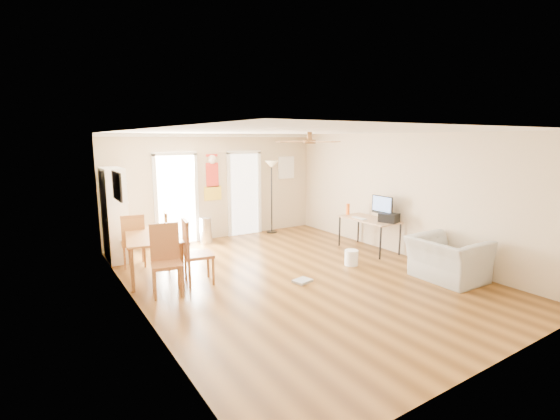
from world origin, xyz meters
TOP-DOWN VIEW (x-y plane):
  - floor at (0.00, 0.00)m, footprint 7.00×7.00m
  - ceiling at (0.00, 0.00)m, footprint 5.50×7.00m
  - wall_back at (0.00, 3.50)m, footprint 5.50×0.04m
  - wall_front at (0.00, -3.50)m, footprint 5.50×0.04m
  - wall_left at (-2.75, 0.00)m, footprint 0.04×7.00m
  - wall_right at (2.75, 0.00)m, footprint 0.04×7.00m
  - crown_molding at (0.00, 0.00)m, footprint 5.50×7.00m
  - kitchen_doorway at (-1.05, 3.48)m, footprint 0.90×0.10m
  - bathroom_doorway at (0.75, 3.48)m, footprint 0.80×0.10m
  - wall_decal at (-0.13, 3.48)m, footprint 0.46×0.03m
  - ac_grille at (2.05, 3.47)m, footprint 0.50×0.04m
  - framed_poster at (-2.73, 1.40)m, footprint 0.04×0.66m
  - ceiling_fan at (0.00, -0.30)m, footprint 1.24×1.24m
  - bookshelf at (-2.54, 2.89)m, footprint 0.38×0.86m
  - dining_table at (-2.15, 1.53)m, footprint 1.19×1.67m
  - dining_chair_right_a at (-1.60, 1.83)m, footprint 0.54×0.54m
  - dining_chair_right_b at (-1.60, 0.71)m, footprint 0.54×0.54m
  - dining_chair_near at (-2.23, 0.48)m, footprint 0.55×0.55m
  - dining_chair_far at (-2.34, 2.29)m, footprint 0.48×0.48m
  - trash_can at (-0.47, 3.16)m, footprint 0.36×0.36m
  - torchiere_lamp at (1.44, 3.24)m, footprint 0.37×0.37m
  - computer_desk at (2.36, 0.60)m, footprint 0.68×1.35m
  - imac at (2.47, 0.33)m, footprint 0.25×0.57m
  - keyboard at (2.20, 0.74)m, footprint 0.14×0.39m
  - printer at (2.45, 0.11)m, footprint 0.42×0.45m
  - orange_bottle at (2.30, 1.23)m, footprint 0.10×0.10m
  - wastebasket_a at (1.30, -0.00)m, footprint 0.30×0.30m
  - wastebasket_b at (2.15, -0.85)m, footprint 0.32×0.32m
  - floor_cloth at (-0.08, -0.25)m, footprint 0.35×0.31m
  - armchair at (2.15, -1.54)m, footprint 1.05×1.20m

SIDE VIEW (x-z plane):
  - floor at x=0.00m, z-range 0.00..0.00m
  - floor_cloth at x=-0.08m, z-range 0.00..0.04m
  - wastebasket_a at x=1.30m, z-range 0.00..0.31m
  - wastebasket_b at x=2.15m, z-range 0.00..0.31m
  - trash_can at x=-0.47m, z-range 0.00..0.62m
  - computer_desk at x=2.36m, z-range 0.00..0.72m
  - armchair at x=2.15m, z-range 0.00..0.76m
  - dining_table at x=-2.15m, z-range 0.00..0.76m
  - dining_chair_far at x=-2.34m, z-range 0.00..1.04m
  - dining_chair_right_a at x=-1.60m, z-range 0.00..1.08m
  - dining_chair_right_b at x=-1.60m, z-range 0.00..1.12m
  - dining_chair_near at x=-2.23m, z-range 0.00..1.12m
  - keyboard at x=2.20m, z-range 0.72..0.74m
  - printer at x=2.45m, z-range 0.72..0.91m
  - orange_bottle at x=2.30m, z-range 0.72..0.98m
  - bookshelf at x=-2.54m, z-range 0.00..1.91m
  - torchiere_lamp at x=1.44m, z-range 0.00..1.91m
  - imac at x=2.47m, z-range 0.72..1.26m
  - kitchen_doorway at x=-1.05m, z-range 0.00..2.10m
  - bathroom_doorway at x=0.75m, z-range 0.00..2.10m
  - wall_back at x=0.00m, z-range 0.00..2.60m
  - wall_front at x=0.00m, z-range 0.00..2.60m
  - wall_left at x=-2.75m, z-range 0.00..2.60m
  - wall_right at x=2.75m, z-range 0.00..2.60m
  - wall_decal at x=-0.13m, z-range 1.00..2.10m
  - ac_grille at x=2.05m, z-range 1.40..2.00m
  - framed_poster at x=-2.73m, z-range 1.46..1.94m
  - ceiling_fan at x=0.00m, z-range 2.33..2.53m
  - crown_molding at x=0.00m, z-range 2.52..2.60m
  - ceiling at x=0.00m, z-range 2.60..2.60m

